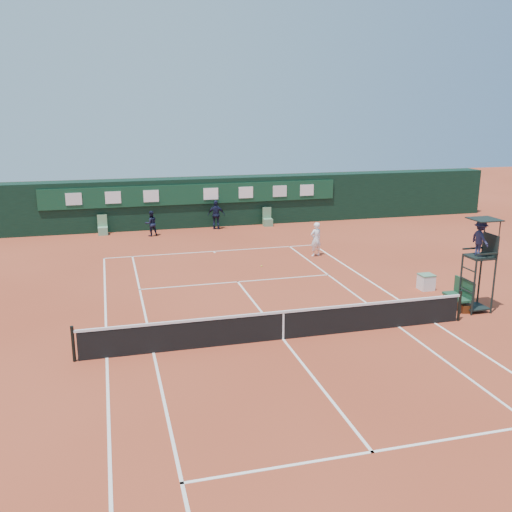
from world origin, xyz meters
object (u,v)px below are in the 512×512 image
(cooler, at_px, (426,282))
(tennis_net, at_px, (283,324))
(umpire_chair, at_px, (480,245))
(player, at_px, (316,239))
(player_bench, at_px, (461,293))

(cooler, bearing_deg, tennis_net, -154.48)
(umpire_chair, bearing_deg, player, 107.41)
(tennis_net, height_order, player, player)
(player_bench, bearing_deg, tennis_net, -171.14)
(player, bearing_deg, tennis_net, 47.10)
(player, bearing_deg, player_bench, 89.16)
(player_bench, relative_size, player, 0.70)
(cooler, height_order, player, player)
(tennis_net, bearing_deg, cooler, 25.52)
(umpire_chair, bearing_deg, cooler, 97.96)
(player_bench, relative_size, cooler, 1.86)
(tennis_net, xyz_separation_m, cooler, (7.19, 3.43, -0.18))
(umpire_chair, height_order, cooler, umpire_chair)
(tennis_net, bearing_deg, umpire_chair, 5.65)
(cooler, relative_size, player, 0.38)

